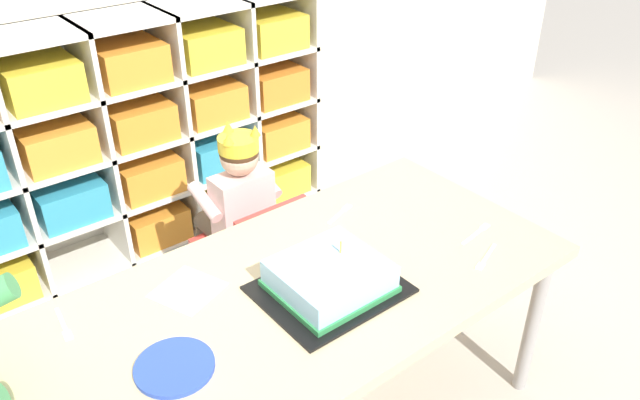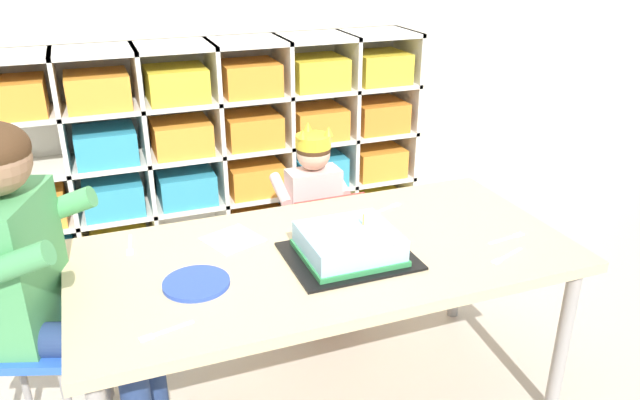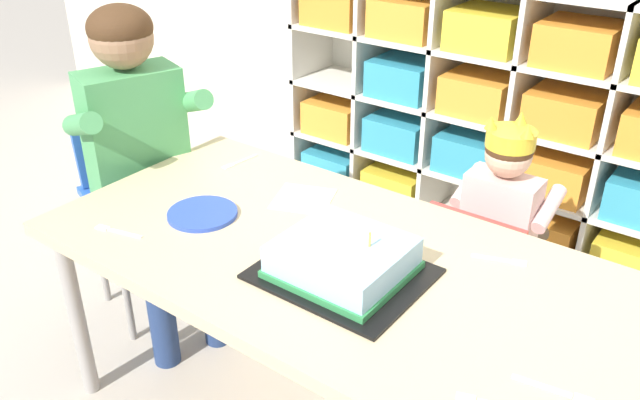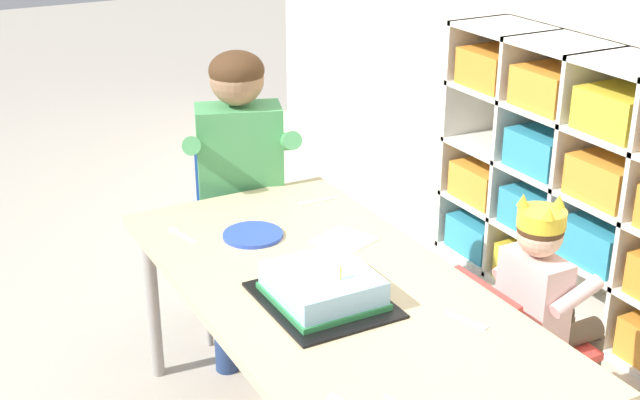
# 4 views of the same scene
# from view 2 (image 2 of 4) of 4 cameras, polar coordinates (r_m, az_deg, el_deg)

# --- Properties ---
(storage_cubby_shelf) EXTENTS (2.08, 0.32, 1.03)m
(storage_cubby_shelf) POSITION_cam_2_polar(r_m,az_deg,el_deg) (3.12, -8.84, 4.45)
(storage_cubby_shelf) COLOR silver
(storage_cubby_shelf) RESTS_ON ground
(activity_table) EXTENTS (1.53, 0.74, 0.60)m
(activity_table) POSITION_cam_2_polar(r_m,az_deg,el_deg) (1.95, 0.53, -5.98)
(activity_table) COLOR #D1B789
(activity_table) RESTS_ON ground
(classroom_chair_blue) EXTENTS (0.31, 0.35, 0.59)m
(classroom_chair_blue) POSITION_cam_2_polar(r_m,az_deg,el_deg) (2.52, -0.08, -3.74)
(classroom_chair_blue) COLOR red
(classroom_chair_blue) RESTS_ON ground
(child_with_crown) EXTENTS (0.30, 0.31, 0.82)m
(child_with_crown) POSITION_cam_2_polar(r_m,az_deg,el_deg) (2.54, -0.94, 0.33)
(child_with_crown) COLOR beige
(child_with_crown) RESTS_ON ground
(classroom_chair_adult_side) EXTENTS (0.43, 0.43, 0.68)m
(classroom_chair_adult_side) POSITION_cam_2_polar(r_m,az_deg,el_deg) (2.02, -26.20, -10.98)
(classroom_chair_adult_side) COLOR blue
(classroom_chair_adult_side) RESTS_ON ground
(adult_helper_seated) EXTENTS (0.48, 0.46, 1.07)m
(adult_helper_seated) POSITION_cam_2_polar(r_m,az_deg,el_deg) (1.87, -24.33, -5.47)
(adult_helper_seated) COLOR #4C9E5B
(adult_helper_seated) RESTS_ON ground
(birthday_cake_on_tray) EXTENTS (0.37, 0.31, 0.12)m
(birthday_cake_on_tray) POSITION_cam_2_polar(r_m,az_deg,el_deg) (1.87, 2.65, -4.24)
(birthday_cake_on_tray) COLOR black
(birthday_cake_on_tray) RESTS_ON activity_table
(paper_plate_stack) EXTENTS (0.19, 0.19, 0.01)m
(paper_plate_stack) POSITION_cam_2_polar(r_m,az_deg,el_deg) (1.78, -11.28, -7.50)
(paper_plate_stack) COLOR blue
(paper_plate_stack) RESTS_ON activity_table
(paper_napkin_square) EXTENTS (0.20, 0.20, 0.00)m
(paper_napkin_square) POSITION_cam_2_polar(r_m,az_deg,el_deg) (2.01, -8.02, -3.58)
(paper_napkin_square) COLOR white
(paper_napkin_square) RESTS_ON activity_table
(fork_at_table_front_edge) EXTENTS (0.15, 0.04, 0.00)m
(fork_at_table_front_edge) POSITION_cam_2_polar(r_m,az_deg,el_deg) (2.09, 16.88, -3.34)
(fork_at_table_front_edge) COLOR white
(fork_at_table_front_edge) RESTS_ON activity_table
(fork_near_child_seat) EXTENTS (0.03, 0.14, 0.00)m
(fork_near_child_seat) POSITION_cam_2_polar(r_m,az_deg,el_deg) (2.04, -17.04, -4.07)
(fork_near_child_seat) COLOR white
(fork_near_child_seat) RESTS_ON activity_table
(fork_by_napkin) EXTENTS (0.13, 0.06, 0.00)m
(fork_by_napkin) POSITION_cam_2_polar(r_m,az_deg,el_deg) (2.22, 6.28, -0.71)
(fork_by_napkin) COLOR white
(fork_by_napkin) RESTS_ON activity_table
(fork_near_cake_tray) EXTENTS (0.14, 0.06, 0.00)m
(fork_near_cake_tray) POSITION_cam_2_polar(r_m,az_deg,el_deg) (1.97, 16.65, -5.01)
(fork_near_cake_tray) COLOR white
(fork_near_cake_tray) RESTS_ON activity_table
(fork_beside_plate_stack) EXTENTS (0.14, 0.05, 0.00)m
(fork_beside_plate_stack) POSITION_cam_2_polar(r_m,az_deg,el_deg) (1.61, -14.20, -11.66)
(fork_beside_plate_stack) COLOR white
(fork_beside_plate_stack) RESTS_ON activity_table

